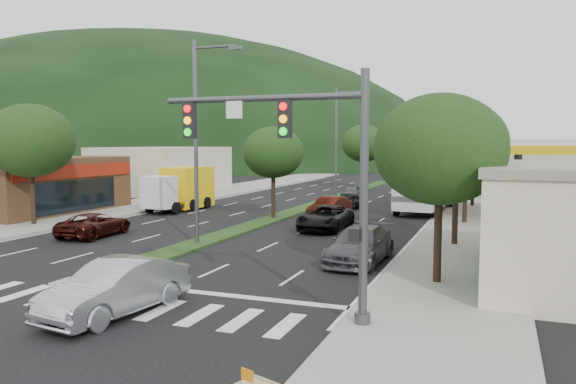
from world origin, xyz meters
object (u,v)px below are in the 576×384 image
at_px(box_truck, 182,190).
at_px(tree_med_near, 273,152).
at_px(streetlight_near, 199,132).
at_px(car_queue_a, 347,202).
at_px(streetlight_mid, 338,137).
at_px(tree_r_b, 457,143).
at_px(car_queue_b, 360,245).
at_px(car_queue_e, 353,192).
at_px(tree_r_a, 440,150).
at_px(tree_r_d, 474,141).
at_px(car_queue_d, 326,218).
at_px(tree_r_e, 479,145).
at_px(car_queue_c, 329,207).
at_px(tree_r_c, 466,148).
at_px(tree_med_far, 364,143).
at_px(motorhome, 428,184).
at_px(tree_l_a, 31,141).
at_px(suv_maroon, 95,224).
at_px(traffic_signal, 308,158).
at_px(sedan_silver, 116,288).

bearing_deg(box_truck, tree_med_near, 166.71).
relative_size(streetlight_near, car_queue_a, 2.85).
bearing_deg(streetlight_mid, tree_med_near, -90.78).
bearing_deg(tree_r_b, car_queue_b, -123.92).
height_order(streetlight_near, car_queue_e, streetlight_near).
xyz_separation_m(tree_med_near, box_truck, (-8.44, 2.42, -2.91)).
xyz_separation_m(tree_r_a, streetlight_near, (-11.79, 4.00, 0.76)).
bearing_deg(tree_r_d, car_queue_b, -98.52).
relative_size(tree_r_d, car_queue_d, 1.40).
bearing_deg(car_queue_d, car_queue_e, 99.76).
distance_m(tree_r_e, car_queue_c, 22.26).
bearing_deg(tree_r_c, tree_med_far, 116.57).
distance_m(tree_r_d, motorhome, 5.90).
bearing_deg(streetlight_near, tree_l_a, 171.05).
relative_size(tree_r_b, tree_med_near, 1.15).
distance_m(streetlight_mid, car_queue_c, 14.28).
distance_m(tree_r_b, tree_r_e, 28.00).
xyz_separation_m(tree_r_a, tree_r_d, (0.00, 26.00, 0.36)).
bearing_deg(tree_r_d, suv_maroon, -130.37).
bearing_deg(streetlight_mid, suv_maroon, -105.11).
xyz_separation_m(car_queue_c, car_queue_d, (1.25, -5.00, -0.00)).
bearing_deg(car_queue_d, suv_maroon, -148.40).
height_order(traffic_signal, car_queue_b, traffic_signal).
relative_size(tree_med_near, car_queue_c, 1.39).
relative_size(streetlight_near, suv_maroon, 2.16).
relative_size(tree_r_b, streetlight_near, 0.69).
distance_m(tree_r_b, streetlight_near, 12.47).
height_order(tree_r_a, car_queue_c, tree_r_a).
bearing_deg(motorhome, tree_l_a, -138.22).
bearing_deg(tree_r_a, box_truck, 141.22).
bearing_deg(car_queue_b, car_queue_c, 114.14).
relative_size(tree_r_a, tree_r_b, 0.96).
bearing_deg(tree_r_b, tree_r_a, -90.00).
bearing_deg(car_queue_b, streetlight_near, 174.43).
xyz_separation_m(tree_r_b, car_queue_e, (-10.50, 21.40, -4.42)).
xyz_separation_m(tree_r_a, tree_l_a, (-24.50, 6.00, 0.36)).
xyz_separation_m(tree_r_d, motorhome, (-3.00, -3.96, -3.18)).
bearing_deg(tree_r_d, sedan_silver, -104.46).
relative_size(tree_l_a, motorhome, 0.73).
height_order(tree_r_a, box_truck, tree_r_a).
height_order(tree_r_d, motorhome, tree_r_d).
height_order(tree_r_b, car_queue_c, tree_r_b).
height_order(tree_med_near, tree_med_far, tree_med_far).
relative_size(tree_r_e, tree_med_far, 0.97).
bearing_deg(tree_med_far, box_truck, -109.69).
bearing_deg(tree_r_a, tree_med_near, 130.60).
height_order(tree_med_far, box_truck, tree_med_far).
bearing_deg(traffic_signal, car_queue_c, 104.95).
distance_m(sedan_silver, car_queue_d, 17.81).
bearing_deg(car_queue_a, streetlight_mid, 114.86).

